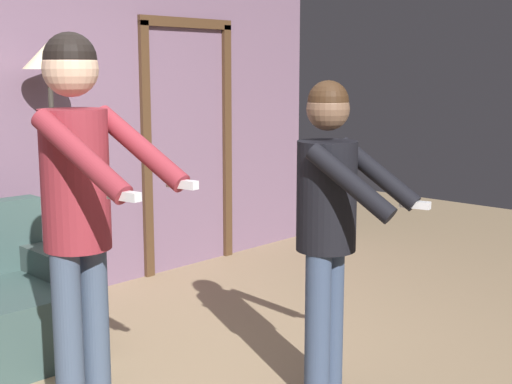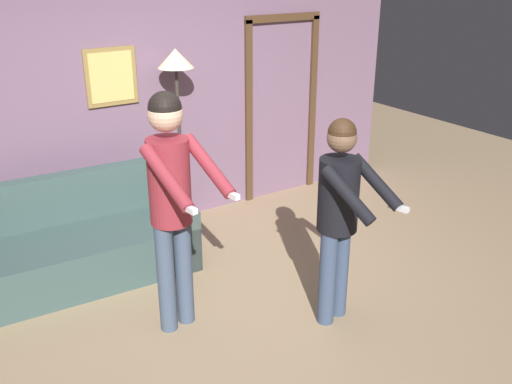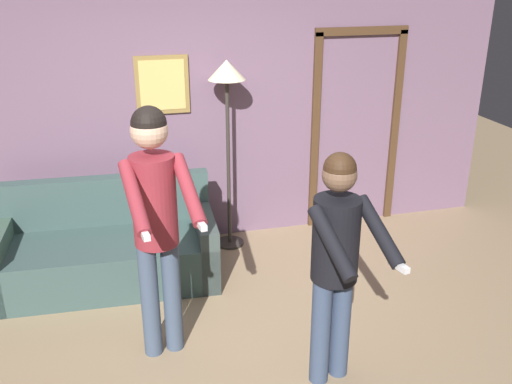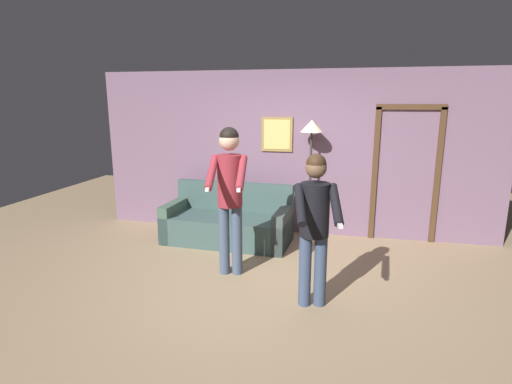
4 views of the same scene
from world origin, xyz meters
name	(u,v)px [view 2 (image 2 of 4)]	position (x,y,z in m)	size (l,w,h in m)	color
ground_plane	(248,316)	(0.00, 0.00, 0.00)	(12.00, 12.00, 0.00)	#9C8260
back_wall_assembly	(138,104)	(0.02, 2.03, 1.30)	(6.40, 0.10, 2.60)	slate
couch	(81,247)	(-0.88, 1.35, 0.28)	(1.94, 0.95, 0.87)	#3B524F
torchiere_lamp	(177,80)	(0.32, 1.76, 1.56)	(0.35, 0.35, 1.85)	#332D28
person_standing_left	(171,191)	(-0.51, 0.19, 1.12)	(0.50, 0.72, 1.83)	#415169
person_standing_right	(340,206)	(0.56, -0.39, 0.97)	(0.52, 0.61, 1.62)	#384763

